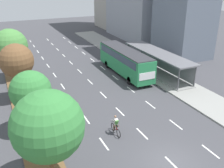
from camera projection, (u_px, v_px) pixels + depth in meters
ground_plane at (170, 161)px, 18.78m from camera, size 140.00×140.00×0.00m
median_strip at (18, 83)px, 32.36m from camera, size 2.60×52.00×0.12m
sidewalk_right at (141, 64)px, 39.08m from camera, size 4.50×52.00×0.15m
lane_divider_left at (58, 80)px, 33.22m from camera, size 0.14×48.62×0.01m
lane_divider_center at (85, 76)px, 34.56m from camera, size 0.14×48.62×0.01m
lane_divider_right at (109, 72)px, 35.91m from camera, size 0.14×48.62×0.01m
bus_shelter at (159, 60)px, 34.90m from camera, size 2.90×13.02×2.86m
bus at (125, 59)px, 34.59m from camera, size 2.54×11.29×3.37m
cyclist at (116, 126)px, 21.76m from camera, size 0.46×1.82×1.71m
median_tree_nearest at (48, 126)px, 15.21m from camera, size 4.39×4.39×6.34m
median_tree_second at (31, 91)px, 21.00m from camera, size 3.38×3.38×5.34m
median_tree_third at (16, 61)px, 26.23m from camera, size 3.47×3.47×6.05m
median_tree_fourth at (10, 46)px, 31.84m from camera, size 4.19×4.19×6.37m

